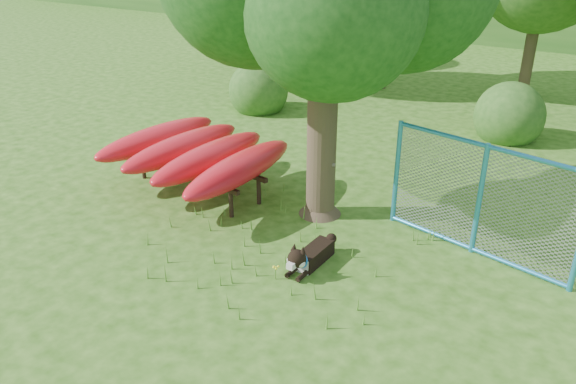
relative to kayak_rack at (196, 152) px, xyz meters
The scene contains 8 objects.
ground 3.42m from the kayak_rack, 37.95° to the right, with size 80.00×80.00×0.00m, color #265310.
wooden_post 2.87m from the kayak_rack, ahead, with size 0.35×0.17×1.29m.
kayak_rack is the anchor object (origin of this frame).
husky_dog 3.80m from the kayak_rack, 20.16° to the right, with size 0.32×1.30×0.58m.
fence_section 5.63m from the kayak_rack, ahead, with size 3.31×0.77×3.27m.
wildflower_clump 3.81m from the kayak_rack, 29.95° to the right, with size 0.11×0.10×0.25m.
shrub_left 6.03m from the kayak_rack, 113.64° to the left, with size 1.80×1.80×1.80m, color #28541B.
shrub_mid 8.40m from the kayak_rack, 56.52° to the left, with size 1.80×1.80×1.80m, color #28541B.
Camera 1 is at (4.89, -5.97, 5.00)m, focal length 35.00 mm.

